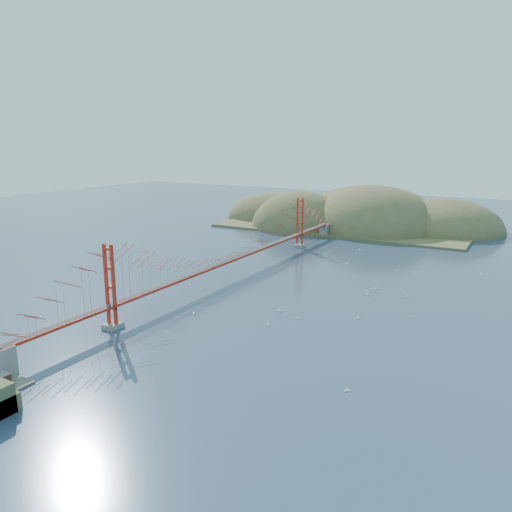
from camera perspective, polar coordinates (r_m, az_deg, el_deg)
The scene contains 18 objects.
ground at distance 93.20m, azimuth -2.80°, elevation -2.36°, with size 320.00×320.00×0.00m, color #2C3E59.
bridge at distance 91.72m, azimuth -2.79°, elevation 1.88°, with size 2.20×94.40×12.00m.
far_headlands at distance 153.42m, azimuth 11.80°, elevation 3.55°, with size 84.00×58.00×25.00m.
sailboat_15 at distance 101.34m, azimuth 15.87°, elevation -1.51°, with size 0.52×0.52×0.56m.
sailboat_13 at distance 53.25m, azimuth 10.35°, elevation -14.82°, with size 0.66×0.66×0.69m.
sailboat_12 at distance 117.62m, azimuth 11.74°, elevation 0.73°, with size 0.57×0.51×0.65m.
sailboat_16 at distance 84.45m, azimuth 12.64°, elevation -4.24°, with size 0.58×0.58×0.60m.
sailboat_2 at distance 72.16m, azimuth 4.73°, elevation -6.99°, with size 0.49×0.43×0.56m.
sailboat_8 at distance 103.17m, azimuth 24.35°, elevation -1.93°, with size 0.66×0.66×0.69m.
sailboat_4 at distance 87.74m, azimuth 13.50°, elevation -3.62°, with size 0.55×0.60×0.68m.
sailboat_14 at distance 75.60m, azimuth 17.35°, elevation -6.61°, with size 0.52×0.52×0.57m.
sailboat_0 at distance 69.21m, azimuth 1.36°, elevation -7.83°, with size 0.49×0.56×0.64m.
sailboat_5 at distance 84.81m, azimuth 16.85°, elevation -4.42°, with size 0.50×0.55×0.62m.
sailboat_10 at distance 74.32m, azimuth -7.15°, elevation -6.43°, with size 0.51×0.54×0.61m.
sailboat_6 at distance 74.83m, azimuth 2.72°, elevation -6.19°, with size 0.63×0.63×0.68m.
sailboat_3 at distance 104.36m, azimuth 10.37°, elevation -0.79°, with size 0.60×0.54×0.67m.
sailboat_7 at distance 104.43m, azimuth 17.86°, elevation -1.21°, with size 0.53×0.53×0.58m.
sailboat_1 at distance 73.20m, azimuth 11.55°, elevation -6.91°, with size 0.54×0.57×0.64m.
Camera 1 is at (48.38, -75.65, 24.97)m, focal length 35.00 mm.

